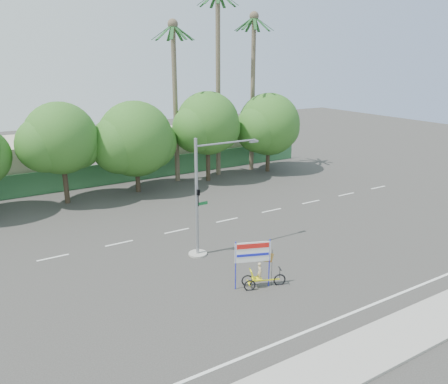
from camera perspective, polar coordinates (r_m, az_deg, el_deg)
ground at (r=24.52m, az=6.28°, el=-10.24°), size 120.00×120.00×0.00m
sidewalk_near at (r=19.96m, az=20.05°, el=-18.10°), size 50.00×2.40×0.12m
fence at (r=42.19m, az=-11.56°, el=2.77°), size 38.00×0.08×2.00m
building_left at (r=44.28m, az=-25.94°, el=3.38°), size 12.00×8.00×4.00m
building_right at (r=49.10m, az=-4.60°, el=6.03°), size 14.00×8.00×3.60m
tree_left at (r=36.27m, az=-20.59°, el=6.26°), size 6.66×5.60×8.07m
tree_center at (r=37.89m, az=-11.56°, el=6.52°), size 7.62×6.40×7.85m
tree_right at (r=40.59m, az=-2.20°, el=8.65°), size 6.90×5.80×8.36m
tree_far_right at (r=44.44m, az=5.81°, el=8.55°), size 7.38×6.20×7.94m
palm_tall at (r=42.47m, az=-0.79°, el=16.12°), size 3.73×3.79×17.45m
palm_mid at (r=44.65m, az=3.81°, el=14.77°), size 3.73×3.79×15.45m
palm_short at (r=40.45m, az=-6.45°, el=13.69°), size 3.73×3.79×14.45m
traffic_signal at (r=25.35m, az=-2.94°, el=-2.03°), size 4.72×1.10×7.00m
trike_billboard at (r=22.41m, az=4.38°, el=-9.89°), size 2.54×1.18×2.65m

